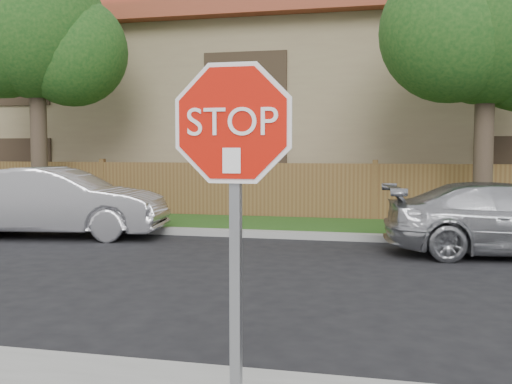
# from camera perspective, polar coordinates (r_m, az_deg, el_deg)

# --- Properties ---
(far_curb) EXTENTS (70.00, 0.30, 0.15)m
(far_curb) POSITION_cam_1_polar(r_m,az_deg,el_deg) (13.23, 10.69, -4.29)
(far_curb) COLOR gray
(far_curb) RESTS_ON ground
(grass_strip) EXTENTS (70.00, 3.00, 0.12)m
(grass_strip) POSITION_cam_1_polar(r_m,az_deg,el_deg) (14.86, 10.99, -3.43)
(grass_strip) COLOR #1E4714
(grass_strip) RESTS_ON ground
(fence) EXTENTS (70.00, 0.12, 1.60)m
(fence) POSITION_cam_1_polar(r_m,az_deg,el_deg) (16.38, 11.25, -0.13)
(fence) COLOR brown
(fence) RESTS_ON ground
(apartment_building) EXTENTS (35.20, 9.20, 7.20)m
(apartment_building) POSITION_cam_1_polar(r_m,az_deg,el_deg) (21.98, 11.90, 8.05)
(apartment_building) COLOR #8A7655
(apartment_building) RESTS_ON ground
(tree_left) EXTENTS (4.80, 3.90, 7.78)m
(tree_left) POSITION_cam_1_polar(r_m,az_deg,el_deg) (17.66, -20.41, 14.40)
(tree_left) COLOR #382B21
(tree_left) RESTS_ON ground
(tree_mid) EXTENTS (4.80, 3.90, 7.35)m
(tree_mid) POSITION_cam_1_polar(r_m,az_deg,el_deg) (14.90, 21.28, 15.00)
(tree_mid) COLOR #382B21
(tree_mid) RESTS_ON ground
(stop_sign) EXTENTS (1.01, 0.13, 2.55)m
(stop_sign) POSITION_cam_1_polar(r_m,az_deg,el_deg) (3.58, -2.15, 1.42)
(stop_sign) COLOR gray
(stop_sign) RESTS_ON sidewalk_near
(sedan_left) EXTENTS (5.01, 2.41, 1.58)m
(sedan_left) POSITION_cam_1_polar(r_m,az_deg,el_deg) (14.27, -18.33, -0.92)
(sedan_left) COLOR #AFAEB3
(sedan_left) RESTS_ON ground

